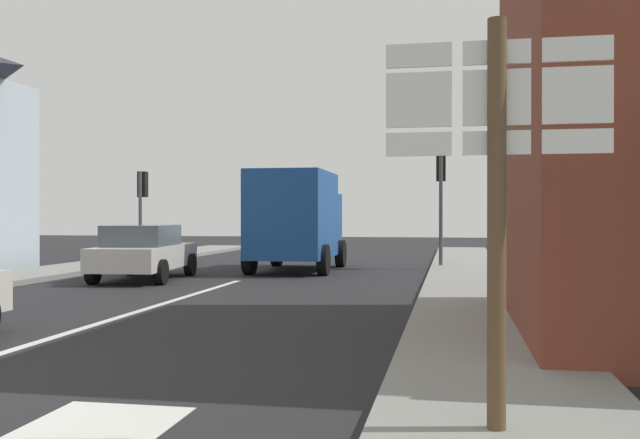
# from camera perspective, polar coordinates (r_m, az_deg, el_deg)

# --- Properties ---
(ground_plane) EXTENTS (80.00, 80.00, 0.00)m
(ground_plane) POSITION_cam_1_polar(r_m,az_deg,el_deg) (16.96, -8.62, -5.53)
(ground_plane) COLOR #232326
(sidewalk_right) EXTENTS (2.24, 44.00, 0.14)m
(sidewalk_right) POSITION_cam_1_polar(r_m,az_deg,el_deg) (14.04, 12.48, -6.47)
(sidewalk_right) COLOR gray
(sidewalk_right) RESTS_ON ground
(lane_centre_stripe) EXTENTS (0.16, 12.00, 0.01)m
(lane_centre_stripe) POSITION_cam_1_polar(r_m,az_deg,el_deg) (13.27, -14.35, -7.15)
(lane_centre_stripe) COLOR silver
(lane_centre_stripe) RESTS_ON ground
(sedan_far) EXTENTS (2.29, 4.35, 1.47)m
(sedan_far) POSITION_cam_1_polar(r_m,az_deg,el_deg) (19.57, -13.97, -2.52)
(sedan_far) COLOR beige
(sedan_far) RESTS_ON ground
(delivery_truck) EXTENTS (2.52, 5.02, 3.05)m
(delivery_truck) POSITION_cam_1_polar(r_m,az_deg,el_deg) (22.02, -1.89, 0.13)
(delivery_truck) COLOR #19478C
(delivery_truck) RESTS_ON ground
(route_sign_post) EXTENTS (1.66, 0.14, 3.20)m
(route_sign_post) POSITION_cam_1_polar(r_m,az_deg,el_deg) (5.46, 14.01, 3.15)
(route_sign_post) COLOR brown
(route_sign_post) RESTS_ON ground
(traffic_light_far_right) EXTENTS (0.30, 0.49, 3.73)m
(traffic_light_far_right) POSITION_cam_1_polar(r_m,az_deg,el_deg) (23.11, 9.70, 2.89)
(traffic_light_far_right) COLOR #47474C
(traffic_light_far_right) RESTS_ON ground
(traffic_light_far_left) EXTENTS (0.30, 0.49, 3.27)m
(traffic_light_far_left) POSITION_cam_1_polar(r_m,az_deg,el_deg) (25.74, -14.11, 1.87)
(traffic_light_far_left) COLOR #47474C
(traffic_light_far_left) RESTS_ON ground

